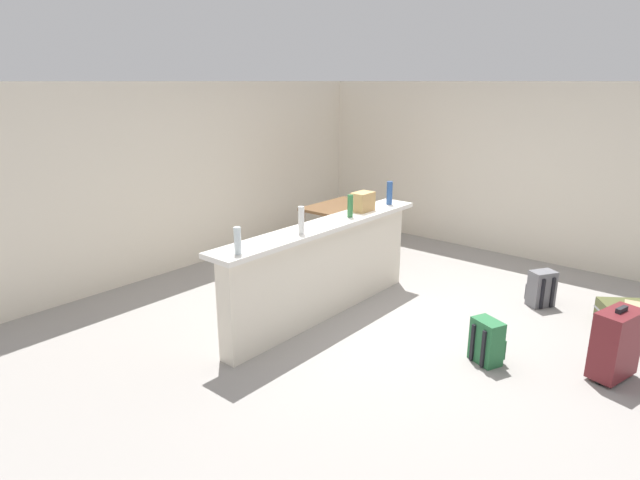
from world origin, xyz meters
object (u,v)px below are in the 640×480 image
(bottle_clear, at_px, (238,241))
(bottle_green, at_px, (350,206))
(suitcase_upright_maroon, at_px, (616,344))
(backpack_grey, at_px, (541,289))
(suitcase_flat_olive, at_px, (632,320))
(dining_chair_near_partition, at_px, (367,228))
(backpack_green, at_px, (487,342))
(grocery_bag, at_px, (363,202))
(bottle_blue, at_px, (390,193))
(book_stack, at_px, (635,307))
(bottle_white, at_px, (301,220))
(dining_table, at_px, (342,212))

(bottle_clear, bearing_deg, bottle_green, 1.51)
(suitcase_upright_maroon, distance_m, backpack_grey, 1.58)
(suitcase_flat_olive, distance_m, backpack_grey, 0.95)
(dining_chair_near_partition, relative_size, backpack_green, 2.21)
(grocery_bag, bearing_deg, bottle_blue, -5.24)
(grocery_bag, relative_size, suitcase_flat_olive, 0.30)
(bottle_clear, height_order, suitcase_upright_maroon, bottle_clear)
(bottle_clear, bearing_deg, backpack_grey, -28.07)
(bottle_clear, xyz_separation_m, suitcase_flat_olive, (3.08, -2.60, -1.07))
(dining_chair_near_partition, bearing_deg, bottle_clear, -165.66)
(bottle_clear, relative_size, backpack_grey, 0.58)
(bottle_blue, bearing_deg, grocery_bag, 174.76)
(bottle_green, bearing_deg, book_stack, -62.10)
(bottle_white, relative_size, backpack_green, 0.66)
(bottle_white, height_order, book_stack, bottle_white)
(bottle_blue, xyz_separation_m, suitcase_flat_olive, (0.59, -2.67, -1.09))
(grocery_bag, bearing_deg, suitcase_flat_olive, -68.22)
(bottle_blue, bearing_deg, suitcase_flat_olive, -77.52)
(backpack_grey, bearing_deg, backpack_green, -177.79)
(bottle_white, xyz_separation_m, backpack_grey, (2.28, -1.66, -0.99))
(dining_table, bearing_deg, bottle_green, -139.69)
(bottle_green, distance_m, book_stack, 3.15)
(bottle_white, distance_m, grocery_bag, 1.17)
(bottle_green, relative_size, suitcase_upright_maroon, 0.37)
(grocery_bag, relative_size, dining_table, 0.24)
(bottle_green, xyz_separation_m, backpack_green, (-0.22, -1.76, -0.98))
(bottle_white, xyz_separation_m, bottle_blue, (1.66, 0.06, 0.00))
(backpack_grey, bearing_deg, book_stack, -91.20)
(suitcase_upright_maroon, xyz_separation_m, book_stack, (1.18, 0.06, -0.07))
(bottle_white, bearing_deg, dining_table, 29.02)
(backpack_grey, xyz_separation_m, backpack_green, (-1.65, -0.06, 0.00))
(bottle_white, distance_m, dining_table, 2.70)
(suitcase_flat_olive, height_order, book_stack, book_stack)
(backpack_green, xyz_separation_m, book_stack, (1.63, -0.90, 0.06))
(suitcase_upright_maroon, bearing_deg, backpack_green, 115.10)
(bottle_white, distance_m, backpack_green, 2.09)
(bottle_white, relative_size, dining_chair_near_partition, 0.30)
(bottle_blue, distance_m, book_stack, 2.90)
(dining_chair_near_partition, distance_m, suitcase_upright_maroon, 3.64)
(dining_chair_near_partition, distance_m, backpack_grey, 2.46)
(bottle_blue, bearing_deg, dining_chair_near_partition, 52.18)
(suitcase_flat_olive, distance_m, book_stack, 0.15)
(suitcase_upright_maroon, relative_size, backpack_green, 1.60)
(suitcase_flat_olive, bearing_deg, dining_table, 89.06)
(bottle_white, bearing_deg, bottle_green, 2.63)
(dining_table, bearing_deg, suitcase_upright_maroon, -107.39)
(grocery_bag, bearing_deg, bottle_white, -175.04)
(bottle_blue, height_order, suitcase_upright_maroon, bottle_blue)
(backpack_grey, relative_size, book_stack, 1.32)
(grocery_bag, height_order, backpack_green, grocery_bag)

